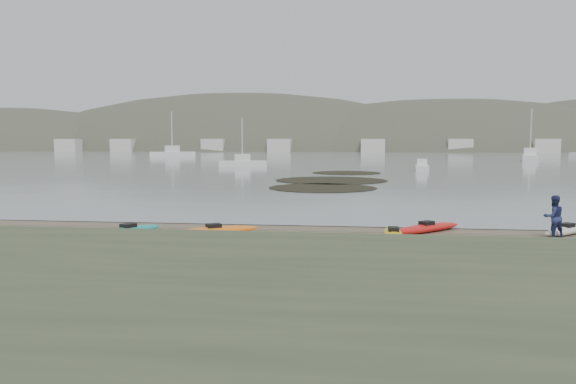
# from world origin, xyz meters

# --- Properties ---
(ground) EXTENTS (600.00, 600.00, 0.00)m
(ground) POSITION_xyz_m (0.00, 0.00, 0.00)
(ground) COLOR tan
(ground) RESTS_ON ground
(wet_sand) EXTENTS (60.00, 60.00, 0.00)m
(wet_sand) POSITION_xyz_m (0.00, -0.30, 0.00)
(wet_sand) COLOR brown
(wet_sand) RESTS_ON ground
(water) EXTENTS (1200.00, 1200.00, 0.00)m
(water) POSITION_xyz_m (0.00, 300.00, 0.01)
(water) COLOR slate
(water) RESTS_ON ground
(bluff) EXTENTS (60.00, 8.00, 2.00)m
(bluff) POSITION_xyz_m (0.00, -17.50, 1.00)
(bluff) COLOR #475138
(bluff) RESTS_ON ground
(kayaks) EXTENTS (22.61, 10.03, 0.34)m
(kayaks) POSITION_xyz_m (-0.28, -4.17, 0.17)
(kayaks) COLOR orange
(kayaks) RESTS_ON ground
(person_east) EXTENTS (0.94, 0.82, 1.67)m
(person_east) POSITION_xyz_m (10.46, -1.81, 0.83)
(person_east) COLOR navy
(person_east) RESTS_ON ground
(kelp_mats) EXTENTS (10.29, 28.09, 0.04)m
(kelp_mats) POSITION_xyz_m (0.76, 27.87, 0.03)
(kelp_mats) COLOR black
(kelp_mats) RESTS_ON water
(moored_boats) EXTENTS (97.44, 64.84, 1.34)m
(moored_boats) POSITION_xyz_m (5.57, 83.04, 0.59)
(moored_boats) COLOR silver
(moored_boats) RESTS_ON ground
(far_hills) EXTENTS (550.00, 135.00, 80.00)m
(far_hills) POSITION_xyz_m (39.38, 193.97, -15.93)
(far_hills) COLOR #384235
(far_hills) RESTS_ON ground
(far_town) EXTENTS (199.00, 5.00, 4.00)m
(far_town) POSITION_xyz_m (6.00, 145.00, 2.00)
(far_town) COLOR beige
(far_town) RESTS_ON ground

